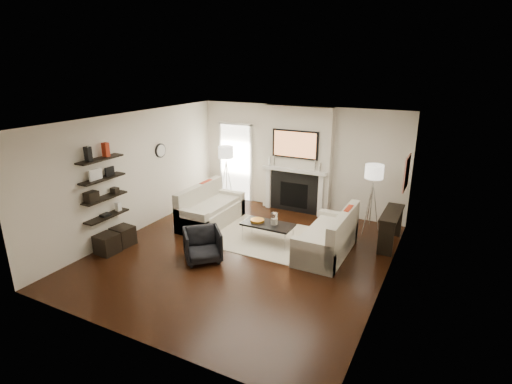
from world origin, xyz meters
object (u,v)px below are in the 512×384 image
at_px(loveseat_left_base, 212,215).
at_px(armchair, 203,244).
at_px(lamp_right_shade, 374,172).
at_px(ottoman_near, 123,236).
at_px(lamp_left_shade, 226,152).
at_px(coffee_table, 268,224).
at_px(loveseat_right_base, 326,244).

xyz_separation_m(loveseat_left_base, armchair, (0.88, -1.65, 0.14)).
xyz_separation_m(lamp_right_shade, ottoman_near, (-4.52, -3.01, -1.25)).
xyz_separation_m(armchair, ottoman_near, (-1.91, -0.20, -0.15)).
bearing_deg(lamp_left_shade, coffee_table, -39.51).
height_order(coffee_table, lamp_right_shade, lamp_right_shade).
height_order(loveseat_left_base, lamp_right_shade, lamp_right_shade).
height_order(coffee_table, lamp_left_shade, lamp_left_shade).
xyz_separation_m(lamp_left_shade, ottoman_near, (-0.62, -3.22, -1.25)).
relative_size(loveseat_right_base, armchair, 2.57).
height_order(loveseat_right_base, lamp_right_shade, lamp_right_shade).
bearing_deg(loveseat_left_base, lamp_left_shade, 106.35).
relative_size(loveseat_left_base, ottoman_near, 4.50).
height_order(loveseat_left_base, lamp_left_shade, lamp_left_shade).
bearing_deg(coffee_table, lamp_left_shade, 140.49).
bearing_deg(armchair, ottoman_near, 142.60).
bearing_deg(loveseat_right_base, coffee_table, -177.72).
bearing_deg(loveseat_right_base, lamp_right_shade, 68.35).
bearing_deg(lamp_left_shade, lamp_right_shade, -3.20).
height_order(loveseat_left_base, ottoman_near, loveseat_left_base).
relative_size(loveseat_right_base, lamp_right_shade, 4.50).
bearing_deg(coffee_table, armchair, -119.72).
height_order(armchair, ottoman_near, armchair).
bearing_deg(armchair, lamp_right_shade, 3.77).
bearing_deg(loveseat_left_base, coffee_table, -10.62).
xyz_separation_m(loveseat_right_base, armchair, (-2.05, -1.39, 0.14)).
bearing_deg(coffee_table, lamp_right_shade, 38.50).
distance_m(loveseat_right_base, coffee_table, 1.30).
relative_size(coffee_table, lamp_right_shade, 2.75).
xyz_separation_m(coffee_table, ottoman_near, (-2.67, -1.54, -0.20)).
height_order(loveseat_right_base, ottoman_near, loveseat_right_base).
distance_m(lamp_left_shade, lamp_right_shade, 3.91).
xyz_separation_m(coffee_table, lamp_right_shade, (1.85, 1.47, 1.05)).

